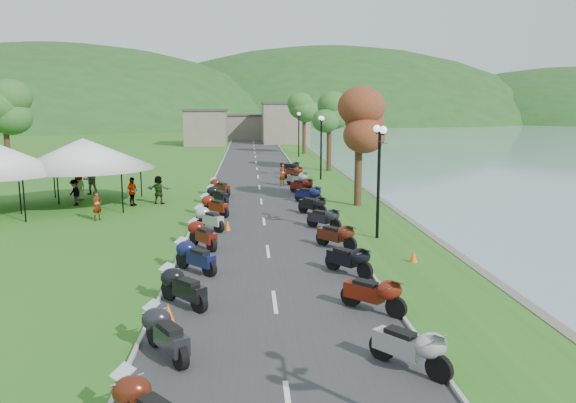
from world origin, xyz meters
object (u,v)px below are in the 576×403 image
object	(u,v)px
vendor_tent_main	(85,172)
pedestrian_a	(98,220)
pedestrian_b	(91,194)
pedestrian_c	(76,205)

from	to	relation	value
vendor_tent_main	pedestrian_a	bearing A→B (deg)	-68.36
vendor_tent_main	pedestrian_b	size ratio (longest dim) A/B	2.85
vendor_tent_main	pedestrian_b	distance (m)	4.63
pedestrian_b	pedestrian_c	world-z (taller)	pedestrian_b
pedestrian_b	pedestrian_c	size ratio (longest dim) A/B	1.24
pedestrian_a	pedestrian_b	world-z (taller)	pedestrian_b
pedestrian_a	pedestrian_c	bearing A→B (deg)	63.08
vendor_tent_main	pedestrian_a	world-z (taller)	vendor_tent_main
vendor_tent_main	pedestrian_c	xyz separation A→B (m)	(-0.59, -0.24, -2.00)
pedestrian_a	pedestrian_b	bearing A→B (deg)	51.37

